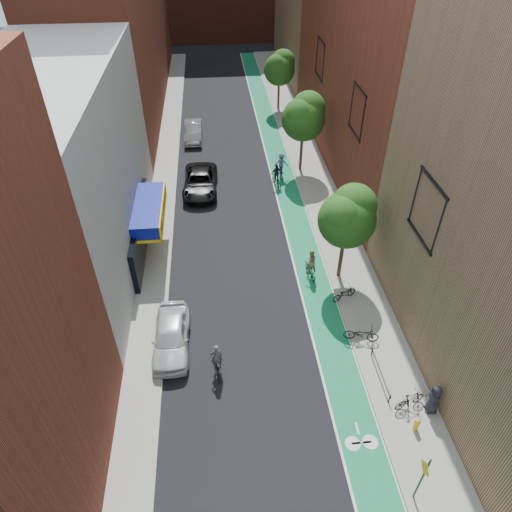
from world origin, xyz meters
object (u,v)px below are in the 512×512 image
object	(u,v)px
cyclist_lane_near	(310,265)
cyclist_lane_far	(281,166)
parked_car_white	(171,336)
parked_car_silver	(193,131)
parked_car_black	(200,182)
cyclist_lead	(217,364)
cyclist_lane_mid	(277,179)
fire_hydrant	(417,424)
pedestrian	(434,399)

from	to	relation	value
cyclist_lane_near	cyclist_lane_far	world-z (taller)	cyclist_lane_far
parked_car_white	parked_car_silver	distance (m)	25.85
parked_car_black	cyclist_lane_near	size ratio (longest dim) A/B	2.88
cyclist_lead	cyclist_lane_mid	distance (m)	18.89
cyclist_lane_far	fire_hydrant	bearing A→B (deg)	107.59
parked_car_white	cyclist_lane_near	xyz separation A→B (m)	(8.40, 4.88, 0.07)
parked_car_black	cyclist_lane_far	distance (m)	7.01
parked_car_white	parked_car_silver	world-z (taller)	parked_car_white
cyclist_lead	pedestrian	bearing A→B (deg)	154.52
pedestrian	fire_hydrant	distance (m)	1.45
cyclist_lead	cyclist_lane_far	bearing A→B (deg)	-114.47
parked_car_silver	pedestrian	size ratio (longest dim) A/B	2.78
cyclist_lead	cyclist_lane_near	bearing A→B (deg)	-138.87
parked_car_silver	cyclist_lane_mid	world-z (taller)	cyclist_lane_mid
parked_car_white	fire_hydrant	distance (m)	12.70
cyclist_lane_mid	cyclist_lane_far	size ratio (longest dim) A/B	0.96
pedestrian	cyclist_lane_near	bearing A→B (deg)	-164.66
parked_car_silver	cyclist_lane_far	world-z (taller)	cyclist_lane_far
parked_car_black	cyclist_lead	bearing A→B (deg)	-85.20
cyclist_lead	fire_hydrant	distance (m)	9.71
cyclist_lane_near	pedestrian	world-z (taller)	cyclist_lane_near
parked_car_white	pedestrian	world-z (taller)	pedestrian
fire_hydrant	cyclist_lane_mid	bearing A→B (deg)	98.58
parked_car_black	cyclist_lead	size ratio (longest dim) A/B	2.89
parked_car_black	fire_hydrant	xyz separation A→B (m)	(9.55, -22.11, -0.27)
cyclist_lead	pedestrian	distance (m)	10.37
fire_hydrant	cyclist_lane_far	bearing A→B (deg)	96.58
parked_car_silver	cyclist_lane_far	size ratio (longest dim) A/B	2.27
parked_car_black	pedestrian	bearing A→B (deg)	-61.05
parked_car_silver	cyclist_lane_near	world-z (taller)	cyclist_lane_near
parked_car_black	cyclist_lead	distance (m)	18.02
parked_car_silver	fire_hydrant	distance (m)	33.49
fire_hydrant	cyclist_lead	bearing A→B (deg)	155.00
cyclist_lane_far	fire_hydrant	xyz separation A→B (m)	(2.75, -23.81, -0.40)
parked_car_white	cyclist_lane_near	bearing A→B (deg)	30.70
parked_car_white	pedestrian	xyz separation A→B (m)	(12.20, -5.18, 0.21)
parked_car_silver	parked_car_black	bearing A→B (deg)	-85.41
cyclist_lane_mid	cyclist_lane_far	xyz separation A→B (m)	(0.60, 1.62, 0.23)
cyclist_lane_mid	pedestrian	world-z (taller)	cyclist_lane_mid
parked_car_silver	pedestrian	distance (m)	32.99
cyclist_lane_near	cyclist_lane_mid	world-z (taller)	cyclist_lane_near
cyclist_lane_mid	pedestrian	bearing A→B (deg)	87.24
parked_car_white	pedestrian	bearing A→B (deg)	-22.46
cyclist_lane_far	parked_car_white	bearing A→B (deg)	75.67
parked_car_white	fire_hydrant	size ratio (longest dim) A/B	6.51
cyclist_lane_far	pedestrian	bearing A→B (deg)	110.42
fire_hydrant	pedestrian	bearing A→B (deg)	40.19
parked_car_silver	cyclist_lead	xyz separation A→B (m)	(1.39, -27.80, -0.11)
cyclist_lead	fire_hydrant	world-z (taller)	cyclist_lead
parked_car_white	cyclist_lane_near	world-z (taller)	cyclist_lane_near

